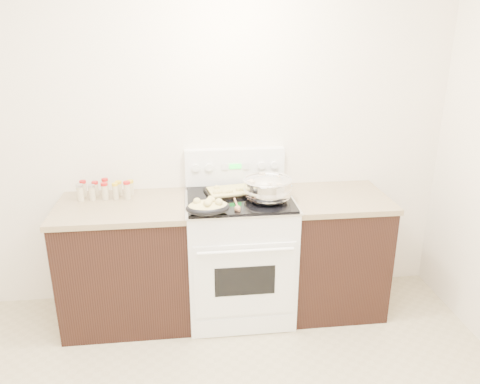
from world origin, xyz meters
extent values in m
cube|color=white|center=(0.00, 1.77, 1.35)|extent=(4.00, 0.05, 2.70)
cube|color=black|center=(-0.48, 1.43, 0.44)|extent=(0.90, 0.64, 0.88)
cube|color=brown|center=(-0.48, 1.43, 0.90)|extent=(0.93, 0.67, 0.04)
cube|color=black|center=(1.08, 1.43, 0.44)|extent=(0.70, 0.64, 0.88)
cube|color=brown|center=(1.08, 1.43, 0.90)|extent=(0.73, 0.67, 0.04)
cube|color=white|center=(0.35, 1.42, 0.46)|extent=(0.76, 0.66, 0.92)
cube|color=white|center=(0.35, 1.08, 0.45)|extent=(0.70, 0.01, 0.55)
cube|color=black|center=(0.35, 1.08, 0.46)|extent=(0.42, 0.01, 0.22)
cylinder|color=white|center=(0.35, 1.04, 0.70)|extent=(0.65, 0.02, 0.02)
cube|color=white|center=(0.35, 1.09, 0.08)|extent=(0.70, 0.01, 0.14)
cube|color=silver|center=(0.35, 1.42, 0.93)|extent=(0.78, 0.68, 0.01)
cube|color=black|center=(0.35, 1.42, 0.94)|extent=(0.74, 0.64, 0.01)
cube|color=white|center=(0.35, 1.72, 1.08)|extent=(0.76, 0.07, 0.28)
cylinder|color=white|center=(0.05, 1.67, 1.10)|extent=(0.06, 0.02, 0.06)
cylinder|color=white|center=(0.15, 1.67, 1.10)|extent=(0.06, 0.02, 0.06)
cylinder|color=white|center=(0.55, 1.67, 1.10)|extent=(0.06, 0.02, 0.06)
cylinder|color=white|center=(0.65, 1.67, 1.10)|extent=(0.06, 0.02, 0.06)
cube|color=#19E533|center=(0.35, 1.67, 1.10)|extent=(0.09, 0.00, 0.04)
cube|color=silver|center=(0.27, 1.67, 1.10)|extent=(0.05, 0.00, 0.05)
cube|color=silver|center=(0.43, 1.67, 1.10)|extent=(0.05, 0.00, 0.05)
ellipsoid|color=silver|center=(0.54, 1.34, 1.01)|extent=(0.45, 0.45, 0.21)
cylinder|color=silver|center=(0.54, 1.34, 0.95)|extent=(0.19, 0.19, 0.01)
torus|color=silver|center=(0.54, 1.34, 1.09)|extent=(0.35, 0.35, 0.02)
cylinder|color=silver|center=(0.54, 1.34, 1.03)|extent=(0.33, 0.33, 0.11)
cylinder|color=olive|center=(0.54, 1.34, 1.08)|extent=(0.31, 0.31, 0.00)
cube|color=beige|center=(0.42, 1.30, 1.09)|extent=(0.04, 0.04, 0.03)
cube|color=beige|center=(0.58, 1.35, 1.09)|extent=(0.03, 0.03, 0.02)
cube|color=beige|center=(0.60, 1.23, 1.09)|extent=(0.03, 0.03, 0.02)
cube|color=beige|center=(0.43, 1.35, 1.09)|extent=(0.03, 0.03, 0.02)
cube|color=beige|center=(0.61, 1.35, 1.09)|extent=(0.04, 0.04, 0.03)
cube|color=beige|center=(0.52, 1.27, 1.09)|extent=(0.03, 0.03, 0.02)
cube|color=beige|center=(0.53, 1.47, 1.09)|extent=(0.04, 0.04, 0.03)
cube|color=beige|center=(0.54, 1.37, 1.09)|extent=(0.02, 0.02, 0.02)
cube|color=beige|center=(0.63, 1.41, 1.09)|extent=(0.03, 0.03, 0.02)
cube|color=beige|center=(0.58, 1.34, 1.09)|extent=(0.03, 0.03, 0.02)
cube|color=beige|center=(0.50, 1.42, 1.09)|extent=(0.03, 0.03, 0.02)
cube|color=beige|center=(0.59, 1.36, 1.09)|extent=(0.03, 0.03, 0.02)
cube|color=beige|center=(0.54, 1.26, 1.09)|extent=(0.04, 0.04, 0.03)
cube|color=beige|center=(0.41, 1.31, 1.09)|extent=(0.04, 0.04, 0.03)
cube|color=beige|center=(0.54, 1.35, 1.09)|extent=(0.04, 0.04, 0.03)
ellipsoid|color=black|center=(0.11, 1.14, 0.98)|extent=(0.31, 0.23, 0.08)
ellipsoid|color=#D1C06F|center=(0.11, 1.14, 1.00)|extent=(0.28, 0.21, 0.06)
sphere|color=#D1C06F|center=(0.04, 1.15, 1.03)|extent=(0.05, 0.05, 0.05)
sphere|color=#D1C06F|center=(0.12, 1.13, 1.03)|extent=(0.05, 0.05, 0.05)
sphere|color=#D1C06F|center=(0.18, 1.11, 1.03)|extent=(0.05, 0.05, 0.05)
sphere|color=#D1C06F|center=(0.14, 1.15, 1.03)|extent=(0.04, 0.04, 0.04)
sphere|color=#D1C06F|center=(0.11, 1.10, 1.03)|extent=(0.06, 0.06, 0.06)
sphere|color=#D1C06F|center=(0.11, 1.08, 1.03)|extent=(0.04, 0.04, 0.04)
sphere|color=#D1C06F|center=(0.12, 1.11, 1.03)|extent=(0.04, 0.04, 0.04)
sphere|color=#D1C06F|center=(0.13, 1.17, 1.03)|extent=(0.04, 0.04, 0.04)
cube|color=black|center=(0.30, 1.50, 0.95)|extent=(0.40, 0.32, 0.02)
cube|color=#D1C06F|center=(0.30, 1.50, 0.97)|extent=(0.36, 0.27, 0.02)
sphere|color=#D1C06F|center=(0.26, 1.43, 0.98)|extent=(0.03, 0.03, 0.03)
sphere|color=#D1C06F|center=(0.41, 1.43, 0.98)|extent=(0.03, 0.03, 0.03)
sphere|color=#D1C06F|center=(0.20, 1.54, 0.98)|extent=(0.04, 0.04, 0.04)
sphere|color=#D1C06F|center=(0.35, 1.48, 0.98)|extent=(0.04, 0.04, 0.04)
sphere|color=#D1C06F|center=(0.21, 1.44, 0.98)|extent=(0.03, 0.03, 0.03)
sphere|color=#D1C06F|center=(0.39, 1.47, 0.98)|extent=(0.04, 0.04, 0.04)
sphere|color=#D1C06F|center=(0.29, 1.44, 0.98)|extent=(0.04, 0.04, 0.04)
sphere|color=#D1C06F|center=(0.43, 1.52, 0.98)|extent=(0.04, 0.04, 0.04)
sphere|color=#D1C06F|center=(0.18, 1.44, 0.98)|extent=(0.04, 0.04, 0.04)
sphere|color=#D1C06F|center=(0.24, 1.44, 0.98)|extent=(0.05, 0.05, 0.05)
cylinder|color=#9D6B48|center=(0.31, 1.28, 0.95)|extent=(0.02, 0.28, 0.01)
sphere|color=#9D6B48|center=(0.31, 1.17, 0.96)|extent=(0.04, 0.04, 0.04)
sphere|color=#82A9C2|center=(0.65, 1.34, 0.97)|extent=(0.07, 0.07, 0.07)
cylinder|color=#82A9C2|center=(0.70, 1.44, 0.99)|extent=(0.13, 0.22, 0.07)
cylinder|color=#BFB28C|center=(-0.77, 1.63, 0.97)|extent=(0.05, 0.05, 0.10)
cylinder|color=#B21414|center=(-0.77, 1.63, 1.03)|extent=(0.05, 0.05, 0.02)
cylinder|color=#BFB28C|center=(-0.69, 1.64, 0.97)|extent=(0.04, 0.04, 0.09)
cylinder|color=#B21414|center=(-0.69, 1.64, 1.02)|extent=(0.05, 0.05, 0.02)
cylinder|color=#BFB28C|center=(-0.62, 1.63, 0.98)|extent=(0.04, 0.04, 0.11)
cylinder|color=#B21414|center=(-0.62, 1.63, 1.04)|extent=(0.05, 0.05, 0.02)
cylinder|color=#BFB28C|center=(-0.52, 1.63, 0.97)|extent=(0.05, 0.05, 0.09)
cylinder|color=gold|center=(-0.52, 1.63, 1.02)|extent=(0.05, 0.05, 0.02)
cylinder|color=#BFB28C|center=(-0.43, 1.63, 0.97)|extent=(0.05, 0.05, 0.09)
cylinder|color=gold|center=(-0.43, 1.63, 1.02)|extent=(0.05, 0.05, 0.02)
cylinder|color=#BFB28C|center=(-0.78, 1.54, 0.97)|extent=(0.05, 0.05, 0.11)
cylinder|color=#B2B2B7|center=(-0.78, 1.54, 1.04)|extent=(0.05, 0.05, 0.02)
cylinder|color=#BFB28C|center=(-0.70, 1.54, 0.97)|extent=(0.05, 0.05, 0.10)
cylinder|color=#B2B2B7|center=(-0.70, 1.54, 1.03)|extent=(0.05, 0.05, 0.02)
cylinder|color=#BFB28C|center=(-0.61, 1.55, 0.97)|extent=(0.05, 0.05, 0.11)
cylinder|color=#B21414|center=(-0.61, 1.55, 1.04)|extent=(0.05, 0.05, 0.02)
cylinder|color=#BFB28C|center=(-0.53, 1.55, 0.97)|extent=(0.04, 0.04, 0.10)
cylinder|color=gold|center=(-0.53, 1.55, 1.03)|extent=(0.04, 0.04, 0.02)
cylinder|color=#BFB28C|center=(-0.45, 1.54, 0.98)|extent=(0.05, 0.05, 0.11)
cylinder|color=#B21414|center=(-0.45, 1.54, 1.04)|extent=(0.05, 0.05, 0.02)
camera|label=1|loc=(-0.01, -1.70, 2.12)|focal=35.00mm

